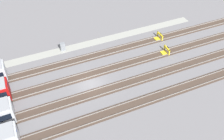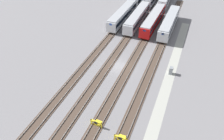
{
  "view_description": "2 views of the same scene",
  "coord_description": "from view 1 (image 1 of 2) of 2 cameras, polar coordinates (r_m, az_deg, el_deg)",
  "views": [
    {
      "loc": [
        9.09,
        29.81,
        31.0
      ],
      "look_at": [
        -3.92,
        0.0,
        1.8
      ],
      "focal_mm": 42.0,
      "sensor_mm": 36.0,
      "label": 1
    },
    {
      "loc": [
        -35.84,
        -12.86,
        28.67
      ],
      "look_at": [
        -3.92,
        0.0,
        1.8
      ],
      "focal_mm": 35.0,
      "sensor_mm": 36.0,
      "label": 2
    }
  ],
  "objects": [
    {
      "name": "ground_plane",
      "position": [
        43.95,
        -4.69,
        -3.11
      ],
      "size": [
        400.0,
        400.0,
        0.0
      ],
      "primitive_type": "plane",
      "color": "slate"
    },
    {
      "name": "service_walkway",
      "position": [
        51.99,
        -8.84,
        4.76
      ],
      "size": [
        54.0,
        2.0,
        0.01
      ],
      "primitive_type": "cube",
      "color": "#9E9E93",
      "rests_on": "ground"
    },
    {
      "name": "rail_track_nearest",
      "position": [
        48.82,
        -7.45,
        2.15
      ],
      "size": [
        90.0,
        2.24,
        0.21
      ],
      "color": "#47382D",
      "rests_on": "ground"
    },
    {
      "name": "rail_track_near_inner",
      "position": [
        45.5,
        -5.68,
        -1.21
      ],
      "size": [
        90.0,
        2.24,
        0.21
      ],
      "color": "#47382D",
      "rests_on": "ground"
    },
    {
      "name": "rail_track_middle",
      "position": [
        42.41,
        -3.63,
        -5.07
      ],
      "size": [
        90.0,
        2.24,
        0.21
      ],
      "color": "#47382D",
      "rests_on": "ground"
    },
    {
      "name": "rail_track_far_inner",
      "position": [
        39.6,
        -1.26,
        -9.5
      ],
      "size": [
        90.0,
        2.24,
        0.21
      ],
      "color": "#47382D",
      "rests_on": "ground"
    },
    {
      "name": "bumper_stop_nearest_track",
      "position": [
        54.47,
        10.13,
        7.17
      ],
      "size": [
        1.35,
        2.0,
        1.22
      ],
      "color": "yellow",
      "rests_on": "ground"
    },
    {
      "name": "bumper_stop_near_inner_track",
      "position": [
        50.9,
        11.59,
        4.15
      ],
      "size": [
        1.38,
        2.01,
        1.22
      ],
      "color": "yellow",
      "rests_on": "ground"
    },
    {
      "name": "electrical_cabinet",
      "position": [
        51.25,
        -10.69,
        5.0
      ],
      "size": [
        0.9,
        0.73,
        1.6
      ],
      "color": "gray",
      "rests_on": "ground"
    }
  ]
}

